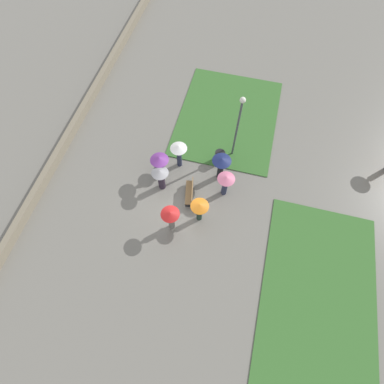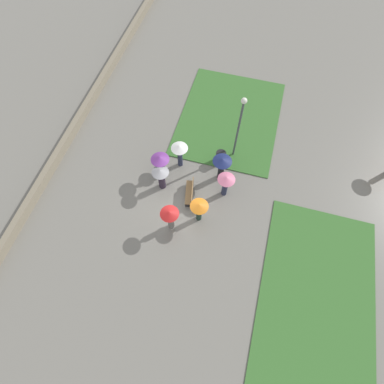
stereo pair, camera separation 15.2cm
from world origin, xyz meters
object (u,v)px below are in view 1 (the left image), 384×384
crowd_person_orange (200,208)px  crowd_person_grey (161,177)px  crowd_person_purple (160,163)px  crowd_person_navy (221,164)px  crowd_person_white (179,151)px  crowd_person_red (171,217)px  trash_bin (220,157)px  crowd_person_pink (226,182)px  lamp_post (238,121)px  park_bench (190,192)px

crowd_person_orange → crowd_person_grey: 2.96m
crowd_person_purple → crowd_person_navy: bearing=-145.1°
crowd_person_white → crowd_person_red: (4.05, 0.69, -0.05)m
trash_bin → crowd_person_orange: bearing=-4.1°
crowd_person_white → crowd_person_orange: 3.76m
crowd_person_pink → crowd_person_grey: bearing=-2.4°
crowd_person_purple → crowd_person_grey: (0.74, 0.25, -0.28)m
lamp_post → crowd_person_orange: (4.78, -0.97, -1.71)m
lamp_post → crowd_person_orange: bearing=-11.4°
crowd_person_white → crowd_person_pink: bearing=98.4°
crowd_person_orange → crowd_person_navy: bearing=93.1°
crowd_person_pink → lamp_post: bearing=-99.4°
crowd_person_orange → crowd_person_white: bearing=135.8°
lamp_post → crowd_person_grey: bearing=-46.6°
park_bench → crowd_person_navy: (-1.72, 1.36, 0.87)m
crowd_person_orange → crowd_person_purple: bearing=156.2°
crowd_person_purple → crowd_person_grey: bearing=130.5°
lamp_post → trash_bin: 2.76m
crowd_person_grey → crowd_person_pink: 3.63m
crowd_person_navy → park_bench: bearing=68.9°
trash_bin → crowd_person_navy: 1.46m
crowd_person_white → crowd_person_red: bearing=40.8°
crowd_person_purple → crowd_person_red: 3.40m
lamp_post → crowd_person_navy: lamp_post is taller
crowd_person_purple → crowd_person_red: bearing=138.3°
crowd_person_red → crowd_person_orange: bearing=178.0°
crowd_person_purple → crowd_person_red: (3.04, 1.52, -0.07)m
lamp_post → crowd_person_white: 3.75m
park_bench → crowd_person_purple: crowd_person_purple is taller
crowd_person_purple → crowd_person_pink: (0.25, 3.84, -0.08)m
trash_bin → crowd_person_pink: (2.15, 0.72, 0.89)m
crowd_person_grey → trash_bin: bearing=133.5°
crowd_person_purple → crowd_person_white: bearing=-107.6°
crowd_person_white → crowd_person_navy: size_ratio=1.00×
lamp_post → crowd_person_white: bearing=-61.7°
trash_bin → crowd_person_red: bearing=-18.0°
trash_bin → crowd_person_pink: 2.44m
crowd_person_white → crowd_person_purple: 1.31m
crowd_person_navy → lamp_post: bearing=-85.9°
crowd_person_red → crowd_person_grey: bearing=-96.7°
crowd_person_orange → park_bench: bearing=137.3°
crowd_person_navy → crowd_person_pink: (1.04, 0.47, -0.03)m
park_bench → crowd_person_purple: size_ratio=0.85×
trash_bin → crowd_person_white: crowd_person_white is taller
park_bench → crowd_person_pink: (-0.68, 1.83, 0.85)m
trash_bin → crowd_person_white: 2.64m
trash_bin → crowd_person_grey: (2.64, -2.87, 0.69)m
crowd_person_orange → crowd_person_red: 1.58m
crowd_person_grey → crowd_person_red: bearing=29.8°
trash_bin → crowd_person_pink: size_ratio=0.46×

